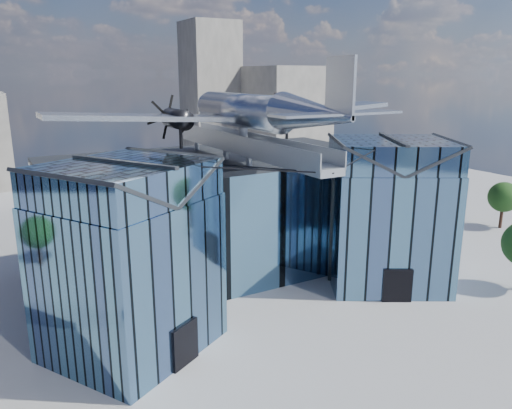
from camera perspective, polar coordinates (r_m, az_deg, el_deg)
ground_plane at (r=38.07m, az=1.52°, el=-11.22°), size 120.00×120.00×0.00m
museum at (r=40.87m, az=-2.64°, el=-1.08°), size 32.88×24.50×17.60m
bg_towers at (r=82.32m, az=-16.21°, el=9.48°), size 77.00×24.50×26.00m
tree_side_e at (r=61.25m, az=26.46°, el=0.76°), size 3.76×3.76×5.20m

